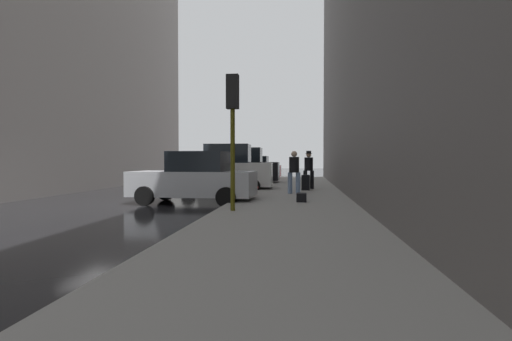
# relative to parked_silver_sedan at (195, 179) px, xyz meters

# --- Properties ---
(ground_plane) EXTENTS (120.00, 120.00, 0.00)m
(ground_plane) POSITION_rel_parked_silver_sedan_xyz_m (-2.65, -0.89, -0.85)
(ground_plane) COLOR black
(sidewalk) EXTENTS (4.00, 40.00, 0.15)m
(sidewalk) POSITION_rel_parked_silver_sedan_xyz_m (3.35, -0.89, -0.77)
(sidewalk) COLOR gray
(sidewalk) RESTS_ON ground_plane
(parked_silver_sedan) EXTENTS (4.27, 2.19, 1.79)m
(parked_silver_sedan) POSITION_rel_parked_silver_sedan_xyz_m (0.00, 0.00, 0.00)
(parked_silver_sedan) COLOR #B7BABF
(parked_silver_sedan) RESTS_ON ground_plane
(parked_white_van) EXTENTS (4.67, 2.19, 2.25)m
(parked_white_van) POSITION_rel_parked_silver_sedan_xyz_m (-0.00, 5.38, 0.18)
(parked_white_van) COLOR silver
(parked_white_van) RESTS_ON ground_plane
(parked_black_suv) EXTENTS (4.62, 2.10, 2.25)m
(parked_black_suv) POSITION_rel_parked_silver_sedan_xyz_m (-0.00, 10.81, 0.18)
(parked_black_suv) COLOR black
(parked_black_suv) RESTS_ON ground_plane
(parked_red_hatchback) EXTENTS (4.24, 2.14, 1.79)m
(parked_red_hatchback) POSITION_rel_parked_silver_sedan_xyz_m (0.00, 16.29, 0.00)
(parked_red_hatchback) COLOR #B2191E
(parked_red_hatchback) RESTS_ON ground_plane
(fire_hydrant) EXTENTS (0.42, 0.22, 0.70)m
(fire_hydrant) POSITION_rel_parked_silver_sedan_xyz_m (1.80, 1.67, -0.35)
(fire_hydrant) COLOR red
(fire_hydrant) RESTS_ON sidewalk
(traffic_light) EXTENTS (0.32, 0.32, 3.60)m
(traffic_light) POSITION_rel_parked_silver_sedan_xyz_m (1.85, -2.95, 1.91)
(traffic_light) COLOR #514C0F
(traffic_light) RESTS_ON sidewalk
(pedestrian_with_fedora) EXTENTS (0.52, 0.46, 1.78)m
(pedestrian_with_fedora) POSITION_rel_parked_silver_sedan_xyz_m (3.98, 5.47, 0.29)
(pedestrian_with_fedora) COLOR black
(pedestrian_with_fedora) RESTS_ON sidewalk
(pedestrian_in_jeans) EXTENTS (0.50, 0.41, 1.71)m
(pedestrian_in_jeans) POSITION_rel_parked_silver_sedan_xyz_m (3.36, 2.67, 0.26)
(pedestrian_in_jeans) COLOR #728CB2
(pedestrian_in_jeans) RESTS_ON sidewalk
(rolling_suitcase) EXTENTS (0.38, 0.57, 1.04)m
(rolling_suitcase) POSITION_rel_parked_silver_sedan_xyz_m (3.84, 4.67, -0.36)
(rolling_suitcase) COLOR black
(rolling_suitcase) RESTS_ON sidewalk
(duffel_bag) EXTENTS (0.32, 0.44, 0.28)m
(duffel_bag) POSITION_rel_parked_silver_sedan_xyz_m (3.66, -0.47, -0.56)
(duffel_bag) COLOR black
(duffel_bag) RESTS_ON sidewalk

